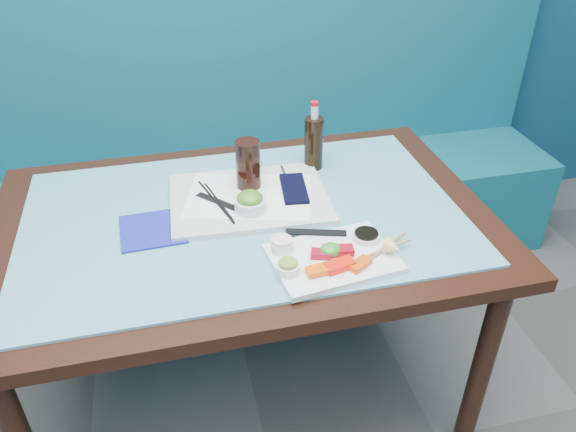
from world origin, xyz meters
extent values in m
cube|color=#0F5664|center=(0.00, 2.22, 0.23)|extent=(3.00, 0.55, 0.45)
cube|color=#0F5664|center=(0.00, 2.44, 0.70)|extent=(3.00, 0.12, 0.95)
cube|color=black|center=(0.00, 1.45, 0.73)|extent=(1.40, 0.90, 0.04)
cylinder|color=black|center=(0.62, 1.08, 0.35)|extent=(0.06, 0.06, 0.71)
cylinder|color=black|center=(-0.62, 1.82, 0.35)|extent=(0.06, 0.06, 0.71)
cylinder|color=black|center=(0.62, 1.82, 0.35)|extent=(0.06, 0.06, 0.71)
cube|color=#58A3B0|center=(0.00, 1.45, 0.75)|extent=(1.22, 0.76, 0.01)
cube|color=white|center=(0.18, 1.19, 0.77)|extent=(0.33, 0.25, 0.02)
cube|color=#FF580A|center=(0.13, 1.13, 0.78)|extent=(0.07, 0.04, 0.02)
cube|color=#FF1C0A|center=(0.18, 1.14, 0.78)|extent=(0.08, 0.05, 0.02)
cube|color=#EA4D09|center=(0.23, 1.13, 0.78)|extent=(0.07, 0.06, 0.02)
cube|color=maroon|center=(0.15, 1.19, 0.78)|extent=(0.06, 0.05, 0.02)
cube|color=maroon|center=(0.21, 1.19, 0.78)|extent=(0.06, 0.04, 0.02)
ellipsoid|color=#2D9221|center=(0.18, 1.20, 0.79)|extent=(0.06, 0.06, 0.03)
cylinder|color=white|center=(0.06, 1.15, 0.79)|extent=(0.07, 0.07, 0.02)
cylinder|color=olive|center=(0.06, 1.15, 0.80)|extent=(0.06, 0.06, 0.01)
cylinder|color=white|center=(0.06, 1.24, 0.79)|extent=(0.06, 0.06, 0.02)
cylinder|color=#EEE1C4|center=(0.06, 1.24, 0.80)|extent=(0.05, 0.05, 0.01)
cylinder|color=silver|center=(0.29, 1.24, 0.78)|extent=(0.09, 0.09, 0.01)
cylinder|color=black|center=(0.29, 1.24, 0.79)|extent=(0.07, 0.07, 0.01)
cone|color=#FFE578|center=(0.33, 1.16, 0.80)|extent=(0.06, 0.06, 0.05)
cube|color=black|center=(0.17, 1.29, 0.78)|extent=(0.16, 0.07, 0.00)
cylinder|color=tan|center=(0.29, 1.17, 0.78)|extent=(0.21, 0.07, 0.01)
cylinder|color=#9B6B49|center=(0.30, 1.17, 0.78)|extent=(0.19, 0.13, 0.01)
cube|color=silver|center=(0.03, 1.52, 0.77)|extent=(0.47, 0.36, 0.02)
cube|color=white|center=(0.03, 1.52, 0.78)|extent=(0.41, 0.34, 0.00)
cylinder|color=silver|center=(0.02, 1.44, 0.79)|extent=(0.11, 0.11, 0.04)
ellipsoid|color=#40841E|center=(0.02, 1.44, 0.82)|extent=(0.09, 0.09, 0.04)
cylinder|color=black|center=(0.04, 1.57, 0.85)|extent=(0.09, 0.09, 0.15)
cube|color=black|center=(0.16, 1.52, 0.78)|extent=(0.09, 0.17, 0.01)
cylinder|color=silver|center=(0.16, 1.62, 0.78)|extent=(0.01, 0.08, 0.01)
cylinder|color=black|center=(-0.07, 1.51, 0.78)|extent=(0.08, 0.24, 0.01)
cylinder|color=black|center=(-0.06, 1.51, 0.78)|extent=(0.06, 0.21, 0.01)
cube|color=black|center=(-0.07, 1.51, 0.78)|extent=(0.12, 0.12, 0.00)
cylinder|color=black|center=(0.27, 1.67, 0.84)|extent=(0.06, 0.06, 0.17)
cylinder|color=silver|center=(0.27, 1.67, 0.95)|extent=(0.02, 0.02, 0.04)
cylinder|color=red|center=(0.27, 1.67, 0.98)|extent=(0.03, 0.03, 0.01)
cube|color=#1B2095|center=(-0.25, 1.43, 0.76)|extent=(0.18, 0.18, 0.01)
camera|label=1|loc=(-0.19, 0.14, 1.64)|focal=35.00mm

